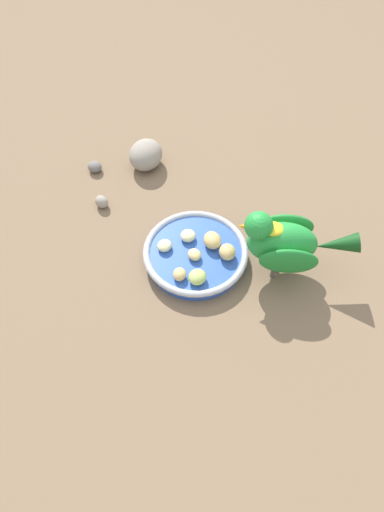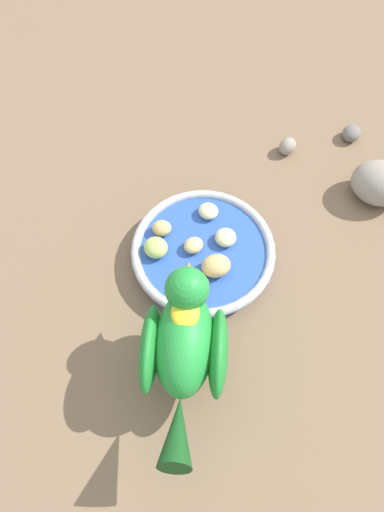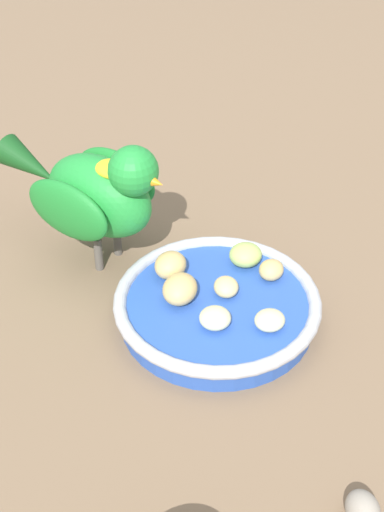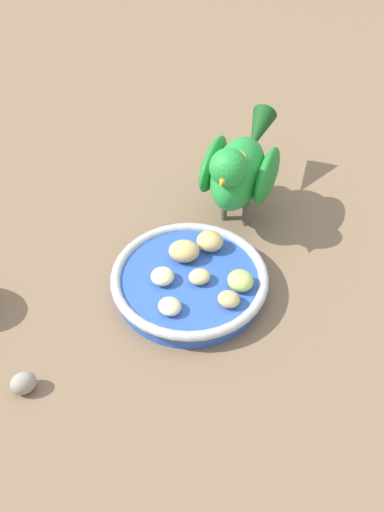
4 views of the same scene
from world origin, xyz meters
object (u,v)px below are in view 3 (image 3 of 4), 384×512
Objects in this scene: feeding_bowl at (217,307)px; parrot at (96,190)px; apple_piece_2 at (271,270)px; apple_piece_1 at (180,289)px; apple_piece_4 at (220,319)px; apple_piece_0 at (246,255)px; apple_piece_5 at (231,288)px; apple_piece_3 at (270,317)px; apple_piece_6 at (171,265)px; pebble_1 at (363,510)px.

parrot is (-0.06, -0.14, 0.07)m from feeding_bowl.
apple_piece_2 is 0.13× the size of parrot.
parrot is at bearing -95.16° from apple_piece_2.
apple_piece_1 reaches higher than apple_piece_4.
apple_piece_1 reaches higher than feeding_bowl.
apple_piece_0 reaches higher than apple_piece_4.
feeding_bowl is at bearing 101.88° from apple_piece_1.
apple_piece_5 is (0.03, -0.03, -0.00)m from apple_piece_2.
apple_piece_3 is 0.21m from parrot.
apple_piece_2 is 0.99× the size of apple_piece_5.
apple_piece_3 reaches higher than feeding_bowl.
apple_piece_3 is at bearing 25.86° from apple_piece_0.
pebble_1 is at bearing 44.37° from apple_piece_6.
pebble_1 is (0.15, 0.14, -0.02)m from apple_piece_4.
apple_piece_0 is at bearing 167.13° from feeding_bowl.
apple_piece_6 is (0.04, -0.07, 0.00)m from apple_piece_0.
feeding_bowl is 5.98× the size of apple_piece_0.
apple_piece_0 is at bearing 175.29° from apple_piece_5.
apple_piece_1 is at bearing -14.47° from parrot.
apple_piece_6 is (-0.03, -0.02, -0.00)m from apple_piece_1.
apple_piece_2 is at bearing 136.85° from apple_piece_5.
apple_piece_6 is (-0.04, -0.10, 0.00)m from apple_piece_3.
apple_piece_6 is (-0.02, -0.05, 0.02)m from feeding_bowl.
apple_piece_3 is 0.05m from apple_piece_5.
parrot is at bearing -122.78° from apple_piece_4.
apple_piece_6 is at bearing -77.25° from apple_piece_2.
apple_piece_6 reaches higher than feeding_bowl.
apple_piece_0 is at bearing -150.89° from pebble_1.
apple_piece_0 is at bearing 18.69° from parrot.
feeding_bowl is 0.04m from apple_piece_1.
apple_piece_4 is at bearing -136.72° from pebble_1.
apple_piece_1 is 1.36× the size of apple_piece_3.
feeding_bowl is 0.06m from apple_piece_2.
apple_piece_6 is at bearing -150.37° from apple_piece_1.
apple_piece_5 is at bearing -144.22° from pebble_1.
apple_piece_2 is (0.01, 0.03, -0.00)m from apple_piece_0.
parrot reaches higher than apple_piece_6.
parrot is (-0.00, -0.15, 0.05)m from apple_piece_0.
apple_piece_1 and apple_piece_6 have the same top height.
apple_piece_3 is at bearing -149.35° from pebble_1.
apple_piece_4 and apple_piece_5 have the same top height.
apple_piece_5 is (0.05, -0.00, -0.00)m from apple_piece_0.
apple_piece_3 is at bearing 82.34° from apple_piece_1.
apple_piece_1 reaches higher than apple_piece_2.
pebble_1 is at bearing 43.28° from apple_piece_4.
apple_piece_5 is 0.24m from pebble_1.
apple_piece_3 is 0.19m from pebble_1.
parrot is (-0.02, -0.18, 0.05)m from apple_piece_2.
apple_piece_1 is 0.13m from parrot.
feeding_bowl is 6.77× the size of apple_piece_4.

